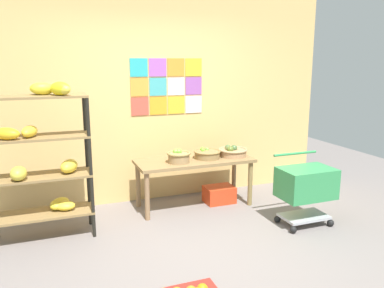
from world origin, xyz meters
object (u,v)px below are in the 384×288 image
Objects in this scene: banana_shelf_unit at (43,149)px; display_table at (194,165)px; shopping_cart at (306,185)px; fruit_basket_right at (207,154)px; produce_crate_under_table at (219,194)px; fruit_basket_back_right at (179,156)px; fruit_basket_left at (233,151)px.

banana_shelf_unit reaches higher than display_table.
shopping_cart is (0.98, -1.01, -0.07)m from display_table.
fruit_basket_right is at bearing 138.47° from shopping_cart.
shopping_cart is at bearing -58.62° from produce_crate_under_table.
banana_shelf_unit is 1.60m from fruit_basket_back_right.
banana_shelf_unit reaches higher than produce_crate_under_table.
banana_shelf_unit is 2.37m from fruit_basket_left.
shopping_cart reaches higher than fruit_basket_left.
produce_crate_under_table is 0.48× the size of shopping_cart.
produce_crate_under_table is at bearing 131.46° from shopping_cart.
banana_shelf_unit is at bearing -170.33° from display_table.
banana_shelf_unit is 2.05× the size of shopping_cart.
shopping_cart is (0.44, -1.00, -0.22)m from fruit_basket_left.
produce_crate_under_table is at bearing 0.38° from display_table.
fruit_basket_back_right reaches higher than produce_crate_under_table.
fruit_basket_right is at bearing 178.30° from fruit_basket_left.
produce_crate_under_table is (-0.18, 0.01, -0.58)m from fruit_basket_left.
produce_crate_under_table is (2.15, 0.31, -0.86)m from banana_shelf_unit.
shopping_cart reaches higher than fruit_basket_right.
fruit_basket_back_right is 0.76× the size of produce_crate_under_table.
banana_shelf_unit is 1.11× the size of display_table.
fruit_basket_left is 1.10× the size of fruit_basket_right.
fruit_basket_right is at bearing 10.15° from fruit_basket_back_right.
banana_shelf_unit is 4.76× the size of fruit_basket_right.
banana_shelf_unit is 4.32× the size of fruit_basket_left.
fruit_basket_left is at bearing -1.70° from fruit_basket_right.
shopping_cart is (1.21, -0.94, -0.24)m from fruit_basket_back_right.
fruit_basket_left is 1.11m from shopping_cart.
display_table is 0.22m from fruit_basket_right.
banana_shelf_unit is at bearing -171.54° from fruit_basket_back_right.
fruit_basket_right is 1.31m from shopping_cart.
banana_shelf_unit reaches higher than fruit_basket_left.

